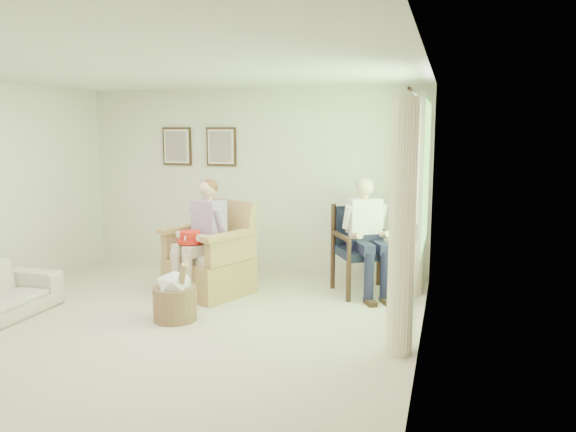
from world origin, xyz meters
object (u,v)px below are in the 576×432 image
(red_hat, at_px, (190,238))
(hatbox, at_px, (175,296))
(person_wicker, at_px, (205,229))
(wood_armchair, at_px, (366,246))
(person_dark, at_px, (364,228))
(wicker_armchair, at_px, (211,264))

(red_hat, height_order, hatbox, red_hat)
(person_wicker, bearing_deg, red_hat, -96.42)
(wood_armchair, xyz_separation_m, hatbox, (-1.79, -1.67, -0.32))
(person_wicker, relative_size, hatbox, 2.05)
(person_dark, height_order, hatbox, person_dark)
(wicker_armchair, height_order, person_dark, person_dark)
(person_wicker, distance_m, hatbox, 1.06)
(wicker_armchair, relative_size, hatbox, 1.68)
(person_wicker, bearing_deg, wood_armchair, 46.01)
(wicker_armchair, bearing_deg, hatbox, -63.82)
(wicker_armchair, xyz_separation_m, person_dark, (1.84, 0.44, 0.48))
(red_hat, bearing_deg, hatbox, -77.89)
(wood_armchair, relative_size, person_dark, 0.75)
(wood_armchair, height_order, person_wicker, person_wicker)
(wood_armchair, distance_m, person_dark, 0.31)
(hatbox, bearing_deg, red_hat, 102.11)
(person_dark, height_order, red_hat, person_dark)
(wicker_armchair, distance_m, red_hat, 0.52)
(wood_armchair, bearing_deg, red_hat, 175.91)
(wicker_armchair, relative_size, red_hat, 3.76)
(wood_armchair, distance_m, red_hat, 2.17)
(person_dark, relative_size, red_hat, 4.66)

